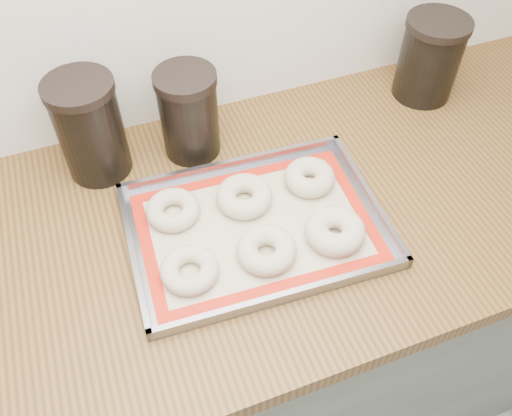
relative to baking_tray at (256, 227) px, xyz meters
name	(u,v)px	position (x,y,z in m)	size (l,w,h in m)	color
cabinet	(312,311)	(0.17, 0.04, -0.48)	(3.00, 0.65, 0.86)	slate
countertop	(330,197)	(0.17, 0.04, -0.03)	(3.06, 0.68, 0.04)	brown
baking_tray	(256,227)	(0.00, 0.00, 0.00)	(0.48, 0.35, 0.03)	gray
baking_mat	(256,227)	(0.00, 0.00, 0.00)	(0.43, 0.31, 0.00)	#C6B793
bagel_front_left	(190,270)	(-0.14, -0.06, 0.01)	(0.10, 0.10, 0.03)	beige
bagel_front_mid	(267,250)	(-0.01, -0.07, 0.02)	(0.10, 0.10, 0.04)	beige
bagel_front_right	(335,231)	(0.12, -0.07, 0.02)	(0.11, 0.11, 0.04)	beige
bagel_back_left	(173,210)	(-0.13, 0.08, 0.01)	(0.10, 0.10, 0.03)	beige
bagel_back_mid	(244,196)	(0.00, 0.06, 0.02)	(0.11, 0.11, 0.04)	beige
bagel_back_right	(310,177)	(0.14, 0.07, 0.02)	(0.10, 0.10, 0.04)	beige
canister_left	(90,128)	(-0.24, 0.26, 0.10)	(0.13, 0.13, 0.21)	black
canister_mid	(189,114)	(-0.05, 0.25, 0.09)	(0.12, 0.12, 0.19)	black
canister_right	(430,58)	(0.50, 0.24, 0.09)	(0.14, 0.14, 0.19)	black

